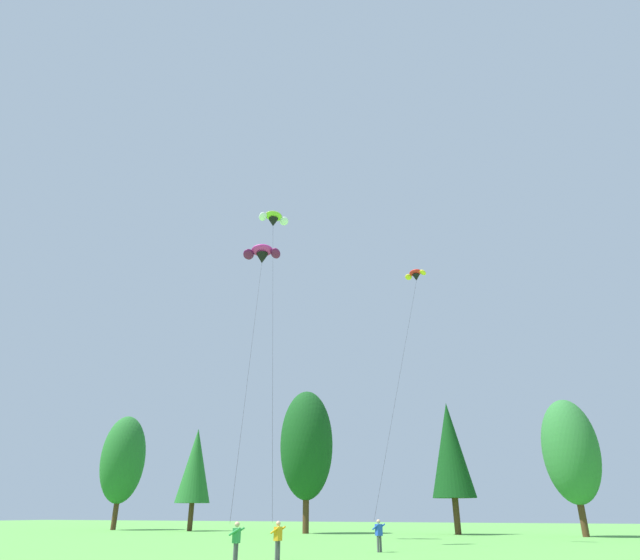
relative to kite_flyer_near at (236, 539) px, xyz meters
The scene contains 11 objects.
treeline_tree_a 52.46m from the kite_flyer_near, 136.47° to the left, with size 5.54×5.54×13.87m.
treeline_tree_b 45.21m from the kite_flyer_near, 126.46° to the left, with size 4.18×4.18×11.73m.
treeline_tree_c 36.25m from the kite_flyer_near, 107.75° to the left, with size 5.79×5.79×14.78m.
treeline_tree_d 37.61m from the kite_flyer_near, 83.11° to the left, with size 4.46×4.46×12.98m.
treeline_tree_e 39.33m from the kite_flyer_near, 65.78° to the left, with size 5.11×5.11×12.26m.
kite_flyer_near is the anchor object (origin of this frame).
kite_flyer_mid 2.65m from the kite_flyer_near, 72.49° to the left, with size 0.61×0.64×1.69m.
kite_flyer_far 10.44m from the kite_flyer_near, 69.18° to the left, with size 0.74×0.75×1.69m.
parafoil_kite_high_magenta 31.94m from the kite_flyer_near, 116.86° to the left, with size 10.97×19.72×24.59m.
parafoil_kite_mid_lime_white 26.81m from the kite_flyer_near, 112.39° to the left, with size 6.51×10.45×23.65m.
parafoil_kite_far_red_yellow 28.48m from the kite_flyer_near, 74.98° to the left, with size 2.90×10.33×19.92m.
Camera 1 is at (10.50, -3.26, 2.09)m, focal length 29.57 mm.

